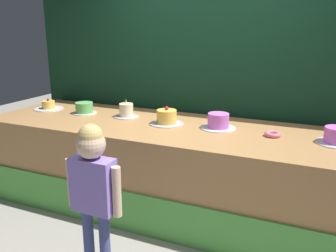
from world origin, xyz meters
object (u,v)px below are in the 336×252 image
(cake_center_right, at_px, (167,118))
(cake_right, at_px, (218,122))
(donut, at_px, (273,134))
(cake_center_left, at_px, (126,111))
(child_figure, at_px, (93,180))
(cake_far_left, at_px, (49,106))
(cake_left, at_px, (84,108))

(cake_center_right, distance_m, cake_right, 0.53)
(donut, xyz_separation_m, cake_center_left, (-1.57, 0.09, 0.05))
(child_figure, bearing_deg, cake_center_right, 88.71)
(cake_center_left, xyz_separation_m, cake_right, (1.05, -0.03, 0.00))
(cake_far_left, bearing_deg, cake_right, 0.24)
(child_figure, bearing_deg, cake_right, 66.92)
(cake_far_left, xyz_separation_m, cake_center_right, (1.57, -0.05, 0.03))
(donut, distance_m, cake_right, 0.53)
(child_figure, distance_m, donut, 1.65)
(cake_far_left, bearing_deg, child_figure, -39.79)
(cake_far_left, relative_size, cake_center_right, 0.99)
(cake_left, bearing_deg, cake_center_right, -2.36)
(cake_center_right, bearing_deg, cake_center_left, 170.29)
(donut, distance_m, cake_center_right, 1.05)
(cake_center_left, bearing_deg, child_figure, -69.53)
(child_figure, relative_size, donut, 8.12)
(cake_center_right, relative_size, cake_right, 1.00)
(cake_far_left, xyz_separation_m, cake_right, (2.10, 0.01, 0.03))
(cake_far_left, bearing_deg, donut, -1.00)
(cake_center_left, distance_m, cake_right, 1.05)
(donut, relative_size, cake_left, 0.54)
(donut, bearing_deg, cake_left, 178.84)
(cake_left, height_order, cake_center_left, cake_center_left)
(cake_left, height_order, cake_center_right, cake_center_right)
(cake_left, xyz_separation_m, cake_center_right, (1.05, -0.04, 0.01))
(child_figure, xyz_separation_m, cake_far_left, (-1.55, 1.29, 0.16))
(cake_center_left, distance_m, cake_center_right, 0.53)
(donut, xyz_separation_m, cake_center_right, (-1.05, -0.00, 0.05))
(donut, bearing_deg, cake_center_right, -179.96)
(child_figure, relative_size, cake_right, 3.48)
(cake_center_right, bearing_deg, donut, 0.04)
(child_figure, xyz_separation_m, cake_right, (0.55, 1.30, 0.19))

